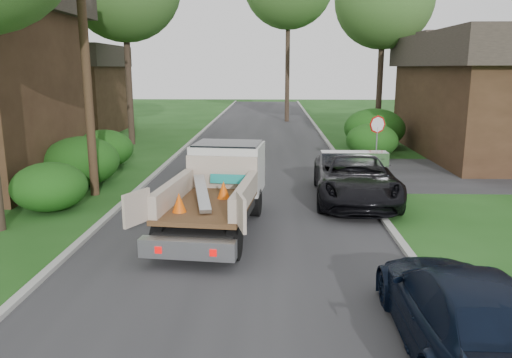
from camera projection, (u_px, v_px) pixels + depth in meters
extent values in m
plane|color=#1A4714|center=(240.00, 245.00, 12.70)|extent=(120.00, 120.00, 0.00)
cube|color=#28282B|center=(254.00, 168.00, 22.46)|extent=(8.00, 90.00, 0.02)
cube|color=#9E9E99|center=(164.00, 166.00, 22.58)|extent=(0.20, 90.00, 0.12)
cube|color=#9E9E99|center=(346.00, 167.00, 22.31)|extent=(0.20, 90.00, 0.12)
cylinder|color=slate|center=(376.00, 150.00, 21.10)|extent=(0.06, 0.06, 2.00)
cylinder|color=#B20A0A|center=(378.00, 124.00, 20.86)|extent=(0.71, 0.32, 0.76)
cylinder|color=#382619|center=(85.00, 50.00, 16.67)|extent=(0.30, 0.30, 10.00)
cube|color=#362216|center=(64.00, 100.00, 34.10)|extent=(7.00, 7.00, 4.50)
cube|color=#332B26|center=(60.00, 56.00, 33.46)|extent=(7.56, 7.56, 1.40)
cube|color=#332B26|center=(59.00, 45.00, 33.31)|extent=(1.05, 7.56, 0.20)
cube|color=#362216|center=(511.00, 111.00, 25.45)|extent=(9.00, 12.00, 4.50)
ellipsoid|color=#1B410F|center=(49.00, 187.00, 15.66)|extent=(2.34, 2.34, 1.53)
ellipsoid|color=#1B410F|center=(81.00, 161.00, 19.05)|extent=(2.86, 2.86, 1.87)
ellipsoid|color=#1B410F|center=(104.00, 149.00, 22.49)|extent=(2.60, 2.60, 1.70)
ellipsoid|color=#1B410F|center=(372.00, 141.00, 25.01)|extent=(2.60, 2.60, 1.70)
ellipsoid|color=#1B410F|center=(374.00, 128.00, 27.86)|extent=(3.38, 3.38, 2.21)
cylinder|color=#2D2119|center=(128.00, 66.00, 28.54)|extent=(0.36, 0.36, 9.00)
cylinder|color=#2D2119|center=(380.00, 70.00, 31.04)|extent=(0.36, 0.36, 8.50)
cylinder|color=#2D2119|center=(288.00, 54.00, 40.70)|extent=(0.36, 0.36, 11.00)
cylinder|color=black|center=(198.00, 200.00, 15.38)|extent=(0.37, 0.88, 0.85)
cylinder|color=black|center=(256.00, 202.00, 15.13)|extent=(0.37, 0.88, 0.85)
cylinder|color=black|center=(160.00, 239.00, 11.91)|extent=(0.37, 0.88, 0.85)
cylinder|color=black|center=(234.00, 242.00, 11.66)|extent=(0.37, 0.88, 0.85)
cube|color=black|center=(214.00, 212.00, 13.58)|extent=(2.46, 5.65, 0.23)
cube|color=silver|center=(228.00, 168.00, 15.31)|extent=(2.25, 1.91, 1.46)
cube|color=black|center=(228.00, 151.00, 15.20)|extent=(2.09, 1.76, 0.52)
cube|color=#472D19|center=(208.00, 206.00, 12.86)|extent=(2.43, 3.60, 0.11)
cube|color=beige|center=(222.00, 172.00, 14.39)|extent=(2.08, 0.32, 0.94)
cube|color=beige|center=(173.00, 192.00, 12.91)|extent=(0.58, 3.22, 0.57)
cube|color=beige|center=(245.00, 194.00, 12.66)|extent=(0.58, 3.22, 0.57)
cube|color=silver|center=(188.00, 249.00, 10.99)|extent=(2.20, 0.56, 0.43)
cube|color=#B20505|center=(158.00, 250.00, 10.91)|extent=(0.15, 0.05, 0.15)
cube|color=#B20505|center=(213.00, 253.00, 10.74)|extent=(0.15, 0.05, 0.15)
cube|color=beige|center=(137.00, 208.00, 11.10)|extent=(0.44, 0.80, 0.76)
cube|color=beige|center=(241.00, 212.00, 10.78)|extent=(0.28, 0.84, 0.76)
cube|color=silver|center=(202.00, 192.00, 12.91)|extent=(0.78, 2.45, 0.44)
cone|color=#F2590A|center=(179.00, 202.00, 12.04)|extent=(0.37, 0.37, 0.47)
cone|color=#F2590A|center=(224.00, 190.00, 13.30)|extent=(0.37, 0.37, 0.47)
cube|color=#148C84|center=(228.00, 179.00, 14.16)|extent=(1.04, 0.20, 0.27)
imported|color=black|center=(355.00, 178.00, 16.80)|extent=(2.95, 5.85, 1.59)
imported|color=black|center=(464.00, 311.00, 7.77)|extent=(2.08, 4.96, 1.43)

